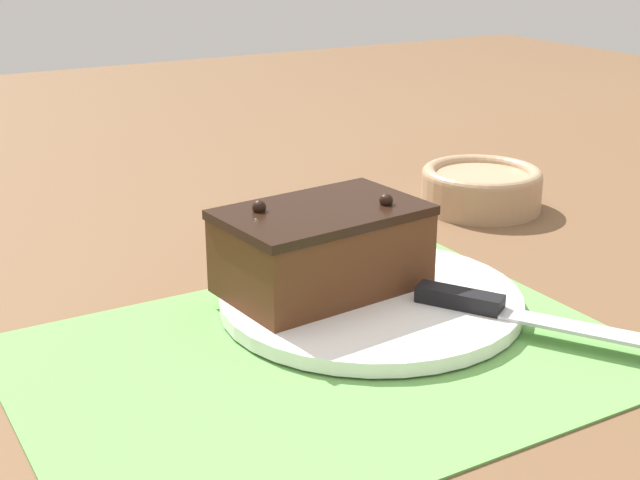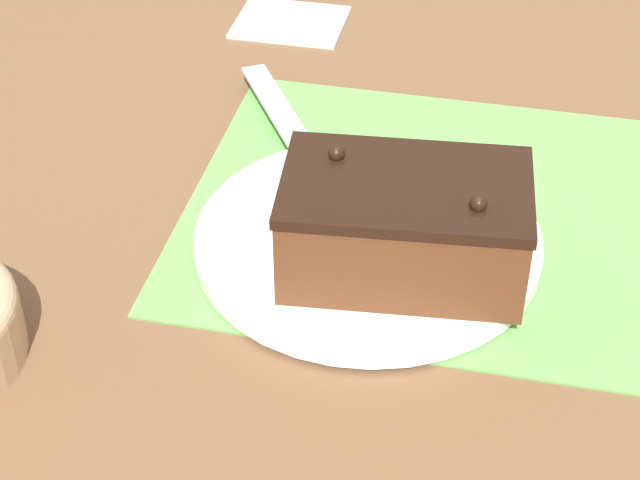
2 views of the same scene
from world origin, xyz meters
TOP-DOWN VIEW (x-y plane):
  - ground_plane at (0.00, 0.00)m, footprint 3.00×3.00m
  - placemat_woven at (0.00, 0.00)m, footprint 0.46×0.34m
  - cake_plate at (0.08, 0.06)m, footprint 0.26×0.26m
  - chocolate_cake at (0.05, 0.09)m, footprint 0.18×0.12m
  - serving_knife at (0.15, -0.03)m, footprint 0.14×0.20m
  - small_bowl at (0.35, 0.24)m, footprint 0.14×0.14m

SIDE VIEW (x-z plane):
  - ground_plane at x=0.00m, z-range 0.00..0.00m
  - placemat_woven at x=0.00m, z-range 0.00..0.00m
  - cake_plate at x=0.08m, z-range 0.00..0.02m
  - serving_knife at x=0.15m, z-range 0.01..0.03m
  - small_bowl at x=0.35m, z-range 0.00..0.05m
  - chocolate_cake at x=0.05m, z-range 0.01..0.09m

